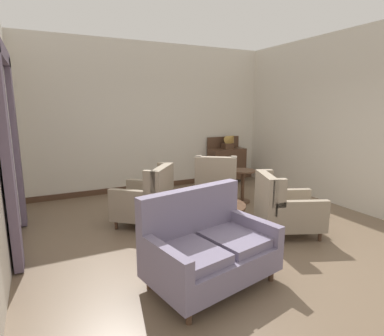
{
  "coord_description": "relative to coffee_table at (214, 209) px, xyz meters",
  "views": [
    {
      "loc": [
        -2.42,
        -3.76,
        1.96
      ],
      "look_at": [
        -0.29,
        0.57,
        0.99
      ],
      "focal_mm": 29.26,
      "sensor_mm": 36.0,
      "label": 1
    }
  ],
  "objects": [
    {
      "name": "side_table",
      "position": [
        1.35,
        1.17,
        -0.01
      ],
      "size": [
        0.49,
        0.49,
        0.68
      ],
      "color": "#4C3323",
      "rests_on": "ground"
    },
    {
      "name": "window_with_curtains",
      "position": [
        -2.66,
        0.97,
        1.04
      ],
      "size": [
        0.12,
        1.94,
        2.71
      ],
      "color": "silver"
    },
    {
      "name": "settee",
      "position": [
        -0.72,
        -1.1,
        0.0
      ],
      "size": [
        1.52,
        1.13,
        1.03
      ],
      "rotation": [
        0.0,
        0.0,
        0.2
      ],
      "color": "slate",
      "rests_on": "ground"
    },
    {
      "name": "ground",
      "position": [
        0.12,
        -0.15,
        -0.41
      ],
      "size": [
        9.05,
        9.05,
        0.0
      ],
      "primitive_type": "plane",
      "color": "brown"
    },
    {
      "name": "baseboard_back",
      "position": [
        0.12,
        3.03,
        -0.35
      ],
      "size": [
        5.76,
        0.03,
        0.12
      ],
      "primitive_type": "cube",
      "color": "#4C3323",
      "rests_on": "ground"
    },
    {
      "name": "armchair_far_left",
      "position": [
        0.98,
        -0.44,
        -0.0
      ],
      "size": [
        1.11,
        1.01,
        0.95
      ],
      "rotation": [
        0.0,
        0.0,
        7.46
      ],
      "color": "gray",
      "rests_on": "ground"
    },
    {
      "name": "wall_right",
      "position": [
        3.0,
        0.82,
        1.26
      ],
      "size": [
        0.08,
        4.52,
        3.34
      ],
      "primitive_type": "cube",
      "color": "silver",
      "rests_on": "ground"
    },
    {
      "name": "gramophone",
      "position": [
        2.04,
        2.7,
        0.68
      ],
      "size": [
        0.33,
        0.4,
        0.47
      ],
      "color": "#4C3323",
      "rests_on": "sideboard"
    },
    {
      "name": "porcelain_vase",
      "position": [
        0.01,
        -0.01,
        0.21
      ],
      "size": [
        0.19,
        0.19,
        0.31
      ],
      "color": "beige",
      "rests_on": "coffee_table"
    },
    {
      "name": "armchair_back_corner",
      "position": [
        0.6,
        0.95,
        0.04
      ],
      "size": [
        1.05,
        1.07,
        1.07
      ],
      "rotation": [
        0.0,
        0.0,
        2.54
      ],
      "color": "gray",
      "rests_on": "ground"
    },
    {
      "name": "wall_back",
      "position": [
        0.12,
        3.08,
        1.26
      ],
      "size": [
        5.92,
        0.08,
        3.34
      ],
      "primitive_type": "cube",
      "color": "silver",
      "rests_on": "ground"
    },
    {
      "name": "coffee_table",
      "position": [
        0.0,
        0.0,
        0.0
      ],
      "size": [
        0.96,
        0.96,
        0.49
      ],
      "color": "#4C3323",
      "rests_on": "ground"
    },
    {
      "name": "sideboard",
      "position": [
        1.99,
        2.79,
        0.09
      ],
      "size": [
        0.93,
        0.42,
        1.16
      ],
      "color": "#4C3323",
      "rests_on": "ground"
    },
    {
      "name": "armchair_beside_settee",
      "position": [
        -0.77,
        0.87,
        0.02
      ],
      "size": [
        1.14,
        1.13,
        1.0
      ],
      "rotation": [
        0.0,
        0.0,
        4.03
      ],
      "color": "gray",
      "rests_on": "ground"
    }
  ]
}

